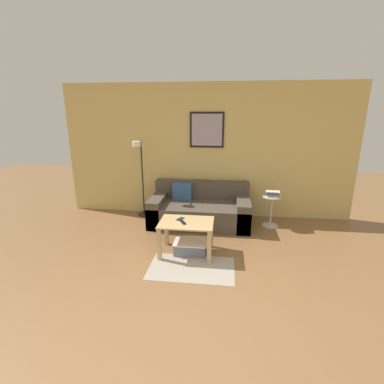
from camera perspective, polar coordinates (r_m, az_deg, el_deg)
name	(u,v)px	position (r m, az deg, el deg)	size (l,w,h in m)	color
ground_plane	(179,335)	(2.93, -2.73, -27.18)	(16.00, 16.00, 0.00)	brown
wall_back	(206,151)	(5.46, 2.96, 8.35)	(5.60, 0.09, 2.55)	#D6B76B
area_rug	(192,268)	(3.85, -0.08, -15.30)	(1.14, 0.70, 0.01)	#A39989
couch	(200,209)	(5.22, 1.61, -3.59)	(1.81, 0.96, 0.73)	#4C4238
coffee_table	(186,229)	(4.05, -1.15, -7.59)	(0.77, 0.56, 0.49)	tan
storage_bin	(190,247)	(4.19, -0.32, -11.15)	(0.48, 0.35, 0.18)	slate
floor_lamp	(140,172)	(5.41, -10.54, 3.97)	(0.25, 0.45, 1.50)	black
side_table	(271,208)	(5.22, 15.93, -3.26)	(0.34, 0.34, 0.57)	silver
book_stack	(273,194)	(5.12, 16.25, -0.40)	(0.25, 0.21, 0.10)	#D8C666
remote_control	(183,222)	(3.98, -1.93, -6.18)	(0.04, 0.15, 0.02)	black
cell_phone	(180,219)	(4.11, -2.45, -5.54)	(0.07, 0.14, 0.01)	#1E2338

